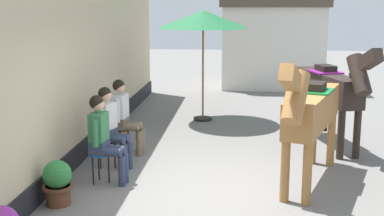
% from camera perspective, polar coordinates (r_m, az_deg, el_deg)
% --- Properties ---
extents(ground_plane, '(40.00, 40.00, 0.00)m').
position_cam_1_polar(ground_plane, '(10.54, 3.10, -3.65)').
color(ground_plane, slate).
extents(pub_facade_wall, '(0.34, 14.00, 3.40)m').
position_cam_1_polar(pub_facade_wall, '(9.22, -13.25, 3.60)').
color(pub_facade_wall, '#CCB793').
rests_on(pub_facade_wall, ground_plane).
extents(distant_cottage, '(3.40, 2.60, 3.50)m').
position_cam_1_polar(distant_cottage, '(17.35, 8.85, 8.31)').
color(distant_cottage, silver).
rests_on(distant_cottage, ground_plane).
extents(seated_visitor_near, '(0.61, 0.49, 1.39)m').
position_cam_1_polar(seated_visitor_near, '(8.06, -9.79, -2.93)').
color(seated_visitor_near, '#194C99').
rests_on(seated_visitor_near, ground_plane).
extents(seated_visitor_middle, '(0.61, 0.48, 1.39)m').
position_cam_1_polar(seated_visitor_middle, '(8.79, -9.03, -1.68)').
color(seated_visitor_middle, black).
rests_on(seated_visitor_middle, ground_plane).
extents(seated_visitor_far, '(0.61, 0.49, 1.39)m').
position_cam_1_polar(seated_visitor_far, '(9.58, -7.54, -0.53)').
color(seated_visitor_far, black).
rests_on(seated_visitor_far, ground_plane).
extents(saddled_horse_near, '(1.23, 2.88, 2.06)m').
position_cam_1_polar(saddled_horse_near, '(8.00, 12.97, -0.35)').
color(saddled_horse_near, '#9E6B38').
rests_on(saddled_horse_near, ground_plane).
extents(saddled_horse_far, '(1.11, 2.92, 2.06)m').
position_cam_1_polar(saddled_horse_far, '(10.27, 14.97, 2.18)').
color(saddled_horse_far, '#2D231E').
rests_on(saddled_horse_far, ground_plane).
extents(flower_planter_middle, '(0.43, 0.43, 0.64)m').
position_cam_1_polar(flower_planter_middle, '(7.47, -14.60, -7.88)').
color(flower_planter_middle, brown).
rests_on(flower_planter_middle, ground_plane).
extents(cafe_parasol, '(2.10, 2.10, 2.58)m').
position_cam_1_polar(cafe_parasol, '(12.05, 1.24, 9.68)').
color(cafe_parasol, black).
rests_on(cafe_parasol, ground_plane).
extents(satchel_bag, '(0.24, 0.30, 0.20)m').
position_cam_1_polar(satchel_bag, '(10.45, -7.45, -3.30)').
color(satchel_bag, brown).
rests_on(satchel_bag, ground_plane).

